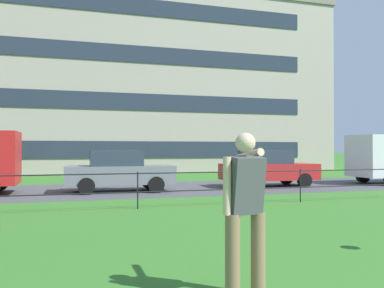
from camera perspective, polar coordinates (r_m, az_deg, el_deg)
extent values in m
cube|color=#4C4C51|center=(16.79, -10.51, -6.15)|extent=(80.00, 6.39, 0.01)
cylinder|color=black|center=(11.37, -7.42, -6.28)|extent=(0.04, 0.04, 1.00)
cylinder|color=black|center=(13.13, 14.56, -5.51)|extent=(0.04, 0.04, 1.00)
cylinder|color=black|center=(11.37, -7.42, -6.53)|extent=(39.67, 0.03, 0.03)
cylinder|color=black|center=(11.33, -7.42, -4.01)|extent=(39.67, 0.03, 0.03)
cylinder|color=#846B4C|center=(4.63, 5.55, -15.10)|extent=(0.16, 0.16, 0.91)
cylinder|color=#846B4C|center=(4.79, 9.01, -14.61)|extent=(0.16, 0.16, 0.91)
cube|color=#4C4C51|center=(4.58, 7.30, -5.56)|extent=(0.39, 0.34, 0.64)
sphere|color=beige|center=(4.57, 7.29, 0.17)|extent=(0.22, 0.22, 0.22)
cylinder|color=beige|center=(4.93, 7.47, -1.64)|extent=(0.16, 0.63, 0.19)
cylinder|color=beige|center=(4.47, 4.81, -5.72)|extent=(0.09, 0.09, 0.62)
cube|color=#283342|center=(16.48, -24.30, -0.57)|extent=(0.14, 1.67, 0.76)
cube|color=slate|center=(16.01, -9.81, -4.14)|extent=(4.05, 1.82, 0.68)
cube|color=#2D3847|center=(15.98, -10.34, -1.92)|extent=(1.95, 1.58, 0.56)
cylinder|color=black|center=(16.99, -5.88, -5.09)|extent=(0.61, 0.22, 0.60)
cylinder|color=black|center=(15.41, -4.91, -5.55)|extent=(0.61, 0.22, 0.60)
cylinder|color=black|center=(16.78, -14.31, -5.13)|extent=(0.61, 0.22, 0.60)
cylinder|color=black|center=(15.17, -14.22, -5.61)|extent=(0.61, 0.22, 0.60)
cube|color=red|center=(18.17, 10.43, -3.72)|extent=(4.06, 1.83, 0.68)
cube|color=#2D3847|center=(18.08, 9.99, -1.77)|extent=(1.95, 1.58, 0.56)
cylinder|color=black|center=(19.46, 12.72, -4.52)|extent=(0.61, 0.22, 0.60)
cylinder|color=black|center=(18.05, 15.11, -4.81)|extent=(0.61, 0.22, 0.60)
cylinder|color=black|center=(18.45, 5.85, -4.74)|extent=(0.61, 0.22, 0.60)
cylinder|color=black|center=(16.95, 7.80, -5.10)|extent=(0.61, 0.22, 0.60)
cylinder|color=black|center=(21.64, 22.29, -3.99)|extent=(0.68, 0.25, 0.68)
cube|color=#ADA393|center=(33.78, -17.21, 7.24)|extent=(39.25, 12.87, 12.48)
cube|color=gray|center=(35.24, -17.17, 17.67)|extent=(39.49, 13.11, 0.40)
cube|color=#283342|center=(26.99, -17.32, -0.75)|extent=(32.97, 0.06, 1.10)
cube|color=#283342|center=(27.17, -17.30, 5.85)|extent=(32.97, 0.06, 1.10)
cube|color=#283342|center=(27.69, -17.28, 12.28)|extent=(32.97, 0.06, 1.10)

